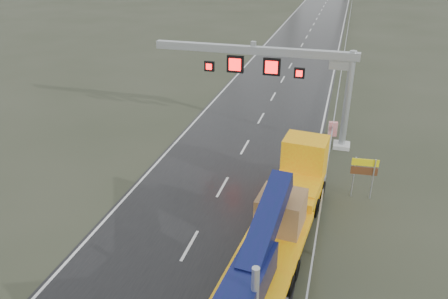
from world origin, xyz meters
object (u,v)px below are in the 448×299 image
(heavy_haul_truck, at_px, (274,231))
(striped_barrier, at_px, (333,129))
(sign_gantry, at_px, (282,69))
(exit_sign_pair, at_px, (364,170))

(heavy_haul_truck, bearing_deg, striped_barrier, 88.52)
(sign_gantry, height_order, exit_sign_pair, sign_gantry)
(heavy_haul_truck, distance_m, striped_barrier, 16.05)
(heavy_haul_truck, bearing_deg, sign_gantry, 103.96)
(exit_sign_pair, relative_size, striped_barrier, 2.30)
(heavy_haul_truck, relative_size, striped_barrier, 16.54)
(sign_gantry, xyz_separation_m, heavy_haul_truck, (2.10, -13.89, -3.91))
(sign_gantry, height_order, heavy_haul_truck, sign_gantry)
(sign_gantry, xyz_separation_m, exit_sign_pair, (6.16, -6.84, -3.78))
(heavy_haul_truck, height_order, exit_sign_pair, heavy_haul_truck)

